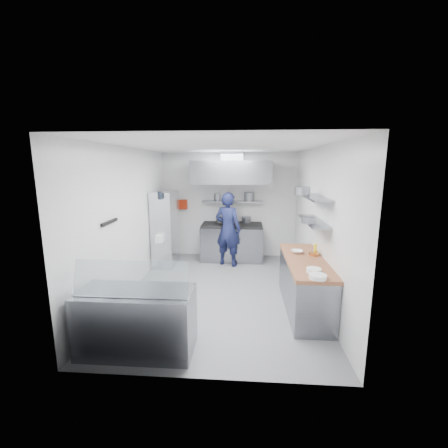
# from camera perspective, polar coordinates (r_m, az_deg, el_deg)

# --- Properties ---
(floor) EXTENTS (5.00, 5.00, 0.00)m
(floor) POSITION_cam_1_polar(r_m,az_deg,el_deg) (6.10, -0.42, -12.70)
(floor) COLOR slate
(floor) RESTS_ON ground
(ceiling) EXTENTS (5.00, 5.00, 0.00)m
(ceiling) POSITION_cam_1_polar(r_m,az_deg,el_deg) (5.60, -0.46, 14.56)
(ceiling) COLOR silver
(ceiling) RESTS_ON wall_back
(wall_back) EXTENTS (3.60, 2.80, 0.02)m
(wall_back) POSITION_cam_1_polar(r_m,az_deg,el_deg) (8.15, 0.97, 3.59)
(wall_back) COLOR white
(wall_back) RESTS_ON floor
(wall_front) EXTENTS (3.60, 2.80, 0.02)m
(wall_front) POSITION_cam_1_polar(r_m,az_deg,el_deg) (3.28, -3.96, -7.81)
(wall_front) COLOR white
(wall_front) RESTS_ON floor
(wall_left) EXTENTS (2.80, 5.00, 0.02)m
(wall_left) POSITION_cam_1_polar(r_m,az_deg,el_deg) (6.10, -17.55, 0.54)
(wall_left) COLOR white
(wall_left) RESTS_ON floor
(wall_right) EXTENTS (2.80, 5.00, 0.02)m
(wall_right) POSITION_cam_1_polar(r_m,az_deg,el_deg) (5.83, 17.50, 0.08)
(wall_right) COLOR white
(wall_right) RESTS_ON floor
(gas_range) EXTENTS (1.60, 0.80, 0.90)m
(gas_range) POSITION_cam_1_polar(r_m,az_deg,el_deg) (7.93, 1.51, -3.61)
(gas_range) COLOR gray
(gas_range) RESTS_ON floor
(cooktop) EXTENTS (1.57, 0.78, 0.06)m
(cooktop) POSITION_cam_1_polar(r_m,az_deg,el_deg) (7.83, 1.52, -0.21)
(cooktop) COLOR black
(cooktop) RESTS_ON gas_range
(stock_pot_left) EXTENTS (0.26, 0.26, 0.20)m
(stock_pot_left) POSITION_cam_1_polar(r_m,az_deg,el_deg) (8.00, -0.63, 0.99)
(stock_pot_left) COLOR slate
(stock_pot_left) RESTS_ON cooktop
(stock_pot_mid) EXTENTS (0.33, 0.33, 0.24)m
(stock_pot_mid) POSITION_cam_1_polar(r_m,az_deg,el_deg) (8.02, 1.26, 1.15)
(stock_pot_mid) COLOR slate
(stock_pot_mid) RESTS_ON cooktop
(stock_pot_right) EXTENTS (0.23, 0.23, 0.16)m
(stock_pot_right) POSITION_cam_1_polar(r_m,az_deg,el_deg) (8.05, 4.28, 0.87)
(stock_pot_right) COLOR slate
(stock_pot_right) RESTS_ON cooktop
(over_range_shelf) EXTENTS (1.60, 0.30, 0.04)m
(over_range_shelf) POSITION_cam_1_polar(r_m,az_deg,el_deg) (7.97, 1.63, 4.29)
(over_range_shelf) COLOR gray
(over_range_shelf) RESTS_ON wall_back
(shelf_pot_a) EXTENTS (0.26, 0.26, 0.18)m
(shelf_pot_a) POSITION_cam_1_polar(r_m,az_deg,el_deg) (8.23, -1.18, 5.27)
(shelf_pot_a) COLOR slate
(shelf_pot_a) RESTS_ON over_range_shelf
(shelf_pot_b) EXTENTS (0.28, 0.28, 0.22)m
(shelf_pot_b) POSITION_cam_1_polar(r_m,az_deg,el_deg) (8.06, 4.81, 5.26)
(shelf_pot_b) COLOR slate
(shelf_pot_b) RESTS_ON over_range_shelf
(extractor_hood) EXTENTS (1.90, 1.15, 0.55)m
(extractor_hood) POSITION_cam_1_polar(r_m,az_deg,el_deg) (7.50, 1.52, 9.84)
(extractor_hood) COLOR gray
(extractor_hood) RESTS_ON wall_back
(hood_duct) EXTENTS (0.55, 0.55, 0.24)m
(hood_duct) POSITION_cam_1_polar(r_m,az_deg,el_deg) (7.73, 1.61, 12.69)
(hood_duct) COLOR slate
(hood_duct) RESTS_ON extractor_hood
(red_firebox) EXTENTS (0.22, 0.10, 0.26)m
(red_firebox) POSITION_cam_1_polar(r_m,az_deg,el_deg) (8.25, -7.77, 3.72)
(red_firebox) COLOR #AA260D
(red_firebox) RESTS_ON wall_back
(chef) EXTENTS (0.79, 0.66, 1.84)m
(chef) POSITION_cam_1_polar(r_m,az_deg,el_deg) (7.37, 0.75, -1.01)
(chef) COLOR #151A3F
(chef) RESTS_ON floor
(wire_rack) EXTENTS (0.50, 0.90, 1.85)m
(wire_rack) POSITION_cam_1_polar(r_m,az_deg,el_deg) (7.56, -11.10, -0.85)
(wire_rack) COLOR silver
(wire_rack) RESTS_ON floor
(rack_bin_a) EXTENTS (0.15, 0.18, 0.17)m
(rack_bin_a) POSITION_cam_1_polar(r_m,az_deg,el_deg) (7.07, -12.22, -2.76)
(rack_bin_a) COLOR white
(rack_bin_a) RESTS_ON wire_rack
(rack_bin_b) EXTENTS (0.14, 0.18, 0.16)m
(rack_bin_b) POSITION_cam_1_polar(r_m,az_deg,el_deg) (7.20, -11.85, 1.56)
(rack_bin_b) COLOR yellow
(rack_bin_b) RESTS_ON wire_rack
(rack_jar) EXTENTS (0.11, 0.11, 0.18)m
(rack_jar) POSITION_cam_1_polar(r_m,az_deg,el_deg) (6.92, -12.09, 5.35)
(rack_jar) COLOR black
(rack_jar) RESTS_ON wire_rack
(knife_strip) EXTENTS (0.04, 0.55, 0.05)m
(knife_strip) POSITION_cam_1_polar(r_m,az_deg,el_deg) (5.25, -20.97, 0.36)
(knife_strip) COLOR black
(knife_strip) RESTS_ON wall_left
(prep_counter_base) EXTENTS (0.62, 2.00, 0.84)m
(prep_counter_base) POSITION_cam_1_polar(r_m,az_deg,el_deg) (5.47, 15.01, -11.22)
(prep_counter_base) COLOR gray
(prep_counter_base) RESTS_ON floor
(prep_counter_top) EXTENTS (0.65, 2.04, 0.06)m
(prep_counter_top) POSITION_cam_1_polar(r_m,az_deg,el_deg) (5.32, 15.25, -6.73)
(prep_counter_top) COLOR #9D5B3F
(prep_counter_top) RESTS_ON prep_counter_base
(plate_stack_a) EXTENTS (0.25, 0.25, 0.06)m
(plate_stack_a) POSITION_cam_1_polar(r_m,az_deg,el_deg) (4.45, 17.43, -9.53)
(plate_stack_a) COLOR white
(plate_stack_a) RESTS_ON prep_counter_top
(plate_stack_b) EXTENTS (0.22, 0.22, 0.06)m
(plate_stack_b) POSITION_cam_1_polar(r_m,az_deg,el_deg) (4.69, 16.74, -8.44)
(plate_stack_b) COLOR white
(plate_stack_b) RESTS_ON prep_counter_top
(copper_pan) EXTENTS (0.17, 0.17, 0.06)m
(copper_pan) POSITION_cam_1_polar(r_m,az_deg,el_deg) (5.54, 16.76, -5.44)
(copper_pan) COLOR #BE7635
(copper_pan) RESTS_ON prep_counter_top
(squeeze_bottle) EXTENTS (0.05, 0.05, 0.18)m
(squeeze_bottle) POSITION_cam_1_polar(r_m,az_deg,el_deg) (5.65, 17.02, -4.51)
(squeeze_bottle) COLOR yellow
(squeeze_bottle) RESTS_ON prep_counter_top
(mixing_bowl) EXTENTS (0.22, 0.22, 0.05)m
(mixing_bowl) POSITION_cam_1_polar(r_m,az_deg,el_deg) (5.61, 13.72, -5.12)
(mixing_bowl) COLOR white
(mixing_bowl) RESTS_ON prep_counter_top
(wall_shelf_lower) EXTENTS (0.30, 1.30, 0.04)m
(wall_shelf_lower) POSITION_cam_1_polar(r_m,az_deg,el_deg) (5.49, 16.64, 0.53)
(wall_shelf_lower) COLOR gray
(wall_shelf_lower) RESTS_ON wall_right
(wall_shelf_upper) EXTENTS (0.30, 1.30, 0.04)m
(wall_shelf_upper) POSITION_cam_1_polar(r_m,az_deg,el_deg) (5.43, 16.88, 4.89)
(wall_shelf_upper) COLOR gray
(wall_shelf_upper) RESTS_ON wall_right
(shelf_pot_c) EXTENTS (0.22, 0.22, 0.10)m
(shelf_pot_c) POSITION_cam_1_polar(r_m,az_deg,el_deg) (5.15, 15.76, 0.71)
(shelf_pot_c) COLOR slate
(shelf_pot_c) RESTS_ON wall_shelf_lower
(shelf_pot_d) EXTENTS (0.28, 0.28, 0.14)m
(shelf_pot_d) POSITION_cam_1_polar(r_m,az_deg,el_deg) (5.65, 14.70, 6.15)
(shelf_pot_d) COLOR slate
(shelf_pot_d) RESTS_ON wall_shelf_upper
(display_case) EXTENTS (1.50, 0.70, 0.85)m
(display_case) POSITION_cam_1_polar(r_m,az_deg,el_deg) (4.35, -16.22, -17.31)
(display_case) COLOR gray
(display_case) RESTS_ON floor
(display_glass) EXTENTS (1.47, 0.19, 0.42)m
(display_glass) POSITION_cam_1_polar(r_m,az_deg,el_deg) (3.98, -17.33, -9.88)
(display_glass) COLOR silver
(display_glass) RESTS_ON display_case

